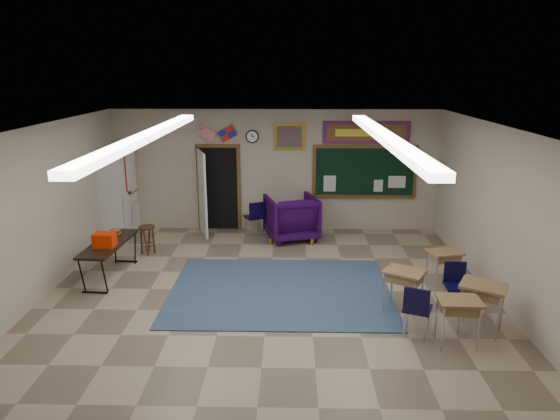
{
  "coord_description": "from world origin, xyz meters",
  "views": [
    {
      "loc": [
        0.38,
        -7.6,
        3.92
      ],
      "look_at": [
        0.19,
        1.5,
        1.35
      ],
      "focal_mm": 32.0,
      "sensor_mm": 36.0,
      "label": 1
    }
  ],
  "objects_px": {
    "wingback_armchair": "(291,217)",
    "folding_table": "(110,258)",
    "wooden_stool": "(147,240)",
    "student_desk_front_right": "(444,267)",
    "student_desk_front_left": "(403,289)"
  },
  "relations": [
    {
      "from": "wingback_armchair",
      "to": "folding_table",
      "type": "relative_size",
      "value": 0.66
    },
    {
      "from": "wooden_stool",
      "to": "wingback_armchair",
      "type": "bearing_deg",
      "value": 18.96
    },
    {
      "from": "folding_table",
      "to": "wooden_stool",
      "type": "xyz_separation_m",
      "value": [
        0.36,
        1.3,
        -0.07
      ]
    },
    {
      "from": "folding_table",
      "to": "student_desk_front_right",
      "type": "bearing_deg",
      "value": 0.67
    },
    {
      "from": "student_desk_front_left",
      "to": "folding_table",
      "type": "bearing_deg",
      "value": -163.24
    },
    {
      "from": "wingback_armchair",
      "to": "student_desk_front_left",
      "type": "relative_size",
      "value": 1.49
    },
    {
      "from": "wingback_armchair",
      "to": "wooden_stool",
      "type": "distance_m",
      "value": 3.35
    },
    {
      "from": "folding_table",
      "to": "student_desk_front_left",
      "type": "bearing_deg",
      "value": -10.82
    },
    {
      "from": "student_desk_front_right",
      "to": "folding_table",
      "type": "height_order",
      "value": "folding_table"
    },
    {
      "from": "student_desk_front_right",
      "to": "wingback_armchair",
      "type": "bearing_deg",
      "value": 121.56
    },
    {
      "from": "student_desk_front_left",
      "to": "folding_table",
      "type": "relative_size",
      "value": 0.44
    },
    {
      "from": "wingback_armchair",
      "to": "folding_table",
      "type": "distance_m",
      "value": 4.25
    },
    {
      "from": "student_desk_front_right",
      "to": "folding_table",
      "type": "xyz_separation_m",
      "value": [
        -6.35,
        0.3,
        -0.0
      ]
    },
    {
      "from": "wingback_armchair",
      "to": "student_desk_front_left",
      "type": "xyz_separation_m",
      "value": [
        1.85,
        -3.74,
        -0.11
      ]
    },
    {
      "from": "wingback_armchair",
      "to": "folding_table",
      "type": "bearing_deg",
      "value": 17.46
    }
  ]
}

